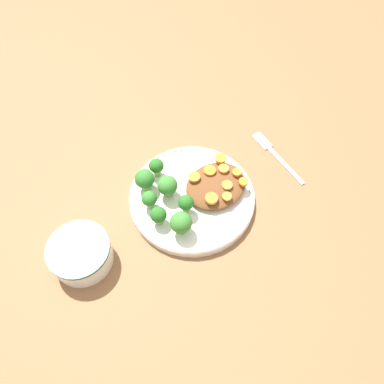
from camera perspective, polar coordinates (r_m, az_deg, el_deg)
name	(u,v)px	position (r m, az deg, el deg)	size (l,w,h in m)	color
ground_plane	(192,200)	(0.83, 0.00, -1.25)	(4.00, 4.00, 0.00)	#8C603D
plate	(192,197)	(0.82, 0.00, -0.80)	(0.27, 0.27, 0.02)	white
dip_bowl	(80,253)	(0.77, -16.64, -8.92)	(0.12, 0.12, 0.06)	white
stew_mound	(216,186)	(0.81, 3.66, 0.99)	(0.14, 0.12, 0.02)	brown
broccoli_floret_0	(149,199)	(0.78, -6.53, -1.11)	(0.03, 0.03, 0.05)	#7FA85B
broccoli_floret_1	(167,186)	(0.79, -3.76, 0.94)	(0.04, 0.04, 0.06)	#759E51
broccoli_floret_2	(181,223)	(0.74, -1.68, -4.76)	(0.04, 0.04, 0.06)	#7FA85B
broccoli_floret_3	(158,215)	(0.76, -5.14, -3.56)	(0.03, 0.03, 0.05)	#759E51
broccoli_floret_4	(156,167)	(0.82, -5.44, 3.87)	(0.03, 0.03, 0.05)	#759E51
broccoli_floret_5	(186,203)	(0.76, -0.93, -1.73)	(0.03, 0.03, 0.05)	#759E51
broccoli_floret_6	(145,180)	(0.80, -7.21, 1.90)	(0.04, 0.04, 0.06)	#7FA85B
carrot_slice_0	(227,196)	(0.78, 5.34, -0.66)	(0.02, 0.02, 0.00)	orange
carrot_slice_1	(211,198)	(0.78, 2.98, -0.97)	(0.03, 0.03, 0.01)	orange
carrot_slice_2	(224,169)	(0.82, 4.91, 3.47)	(0.02, 0.02, 0.01)	orange
carrot_slice_3	(194,177)	(0.80, 0.34, 2.30)	(0.03, 0.03, 0.01)	orange
carrot_slice_4	(221,159)	(0.84, 4.38, 5.11)	(0.03, 0.03, 0.01)	orange
carrot_slice_5	(210,170)	(0.82, 2.74, 3.29)	(0.03, 0.03, 0.01)	orange
carrot_slice_6	(227,185)	(0.80, 5.37, 1.04)	(0.02, 0.02, 0.01)	orange
carrot_slice_7	(237,172)	(0.82, 6.82, 2.99)	(0.02, 0.02, 0.01)	orange
carrot_slice_8	(244,182)	(0.80, 7.86, 1.54)	(0.02, 0.02, 0.01)	orange
fork	(274,152)	(0.92, 12.32, 5.92)	(0.03, 0.18, 0.01)	silver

